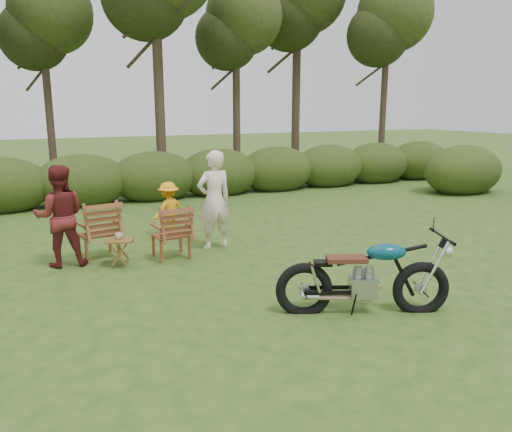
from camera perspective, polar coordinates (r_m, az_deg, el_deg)
name	(u,v)px	position (r m, az deg, el deg)	size (l,w,h in m)	color
ground	(323,310)	(6.81, 7.65, -10.60)	(80.00, 80.00, 0.00)	#294818
tree_line	(160,66)	(15.52, -10.88, 16.53)	(22.52, 11.62, 8.14)	#32271B
motorcycle	(361,312)	(6.84, 11.96, -10.64)	(2.15, 0.82, 1.23)	#0B789A
lawn_chair_right	(172,257)	(9.10, -9.60, -4.67)	(0.66, 0.66, 0.96)	brown
lawn_chair_left	(100,257)	(9.39, -17.45, -4.53)	(0.72, 0.72, 1.04)	brown
side_table	(120,253)	(8.72, -15.25, -4.09)	(0.46, 0.38, 0.47)	#5D3317
cup	(119,236)	(8.69, -15.40, -2.19)	(0.13, 0.13, 0.10)	beige
adult_a	(215,248)	(9.57, -4.70, -3.67)	(0.68, 0.45, 1.86)	#F5DECA
adult_b	(64,265)	(9.14, -21.08, -5.28)	(0.83, 0.65, 1.71)	maroon
child	(170,237)	(10.46, -9.80, -2.42)	(0.75, 0.43, 1.15)	orange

